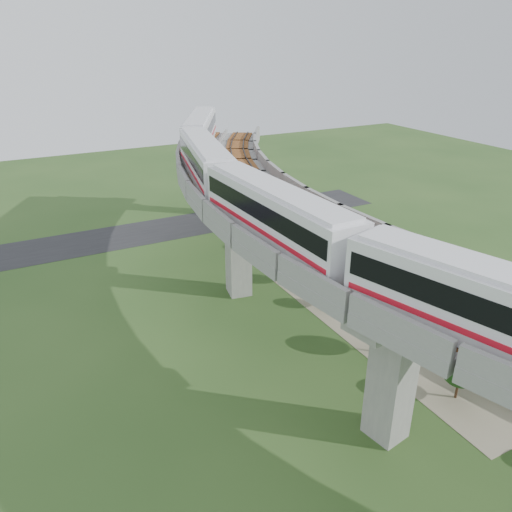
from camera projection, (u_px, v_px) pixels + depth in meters
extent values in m
plane|color=#2B4B1E|center=(286.00, 351.00, 39.11)|extent=(160.00, 160.00, 0.00)
cube|color=gray|center=(436.00, 319.00, 43.39)|extent=(18.00, 26.00, 0.04)
cube|color=#232326|center=(166.00, 229.00, 63.36)|extent=(60.00, 8.00, 0.03)
cube|color=#99968E|center=(224.00, 184.00, 66.95)|extent=(2.86, 2.93, 8.40)
cube|color=#99968E|center=(223.00, 148.00, 64.99)|extent=(7.21, 5.74, 1.20)
cube|color=#99968E|center=(238.00, 252.00, 46.20)|extent=(2.35, 2.51, 8.40)
cube|color=#99968E|center=(238.00, 203.00, 44.23)|extent=(7.31, 3.58, 1.20)
cube|color=#99968E|center=(392.00, 378.00, 29.35)|extent=(2.35, 2.51, 8.40)
cube|color=#99968E|center=(401.00, 308.00, 27.38)|extent=(7.31, 3.58, 1.20)
cube|color=gray|center=(219.00, 151.00, 59.09)|extent=(16.42, 20.91, 0.80)
cube|color=gray|center=(182.00, 143.00, 58.63)|extent=(8.66, 17.08, 1.00)
cube|color=gray|center=(255.00, 143.00, 58.81)|extent=(8.66, 17.08, 1.00)
cube|color=brown|center=(200.00, 147.00, 58.85)|extent=(10.68, 18.08, 0.12)
cube|color=black|center=(200.00, 146.00, 58.80)|extent=(9.69, 17.59, 0.12)
cube|color=brown|center=(237.00, 147.00, 58.95)|extent=(10.68, 18.08, 0.12)
cube|color=black|center=(237.00, 146.00, 58.90)|extent=(9.69, 17.59, 0.12)
cube|color=gray|center=(242.00, 196.00, 42.69)|extent=(11.77, 20.03, 0.80)
cube|color=gray|center=(192.00, 191.00, 41.06)|extent=(3.22, 18.71, 1.00)
cube|color=gray|center=(288.00, 182.00, 43.59)|extent=(3.22, 18.71, 1.00)
cube|color=brown|center=(217.00, 193.00, 41.85)|extent=(5.44, 19.05, 0.12)
cube|color=black|center=(217.00, 192.00, 41.81)|extent=(4.35, 18.88, 0.12)
cube|color=brown|center=(266.00, 189.00, 43.15)|extent=(5.44, 19.05, 0.12)
cube|color=black|center=(266.00, 187.00, 43.10)|extent=(4.35, 18.88, 0.12)
cube|color=gray|center=(385.00, 283.00, 27.93)|extent=(11.77, 20.03, 0.80)
cube|color=gray|center=(330.00, 290.00, 25.23)|extent=(3.22, 18.71, 1.00)
cube|color=gray|center=(434.00, 250.00, 29.88)|extent=(3.22, 18.71, 1.00)
cube|color=brown|center=(358.00, 286.00, 26.55)|extent=(5.44, 19.05, 0.12)
cube|color=black|center=(358.00, 284.00, 26.50)|extent=(4.35, 18.88, 0.12)
cube|color=brown|center=(411.00, 265.00, 28.93)|extent=(5.44, 19.05, 0.12)
cube|color=black|center=(411.00, 263.00, 28.88)|extent=(4.35, 18.88, 0.12)
cube|color=red|center=(510.00, 332.00, 20.60)|extent=(6.63, 14.60, 0.30)
cube|color=black|center=(507.00, 346.00, 20.89)|extent=(5.35, 12.78, 0.28)
cube|color=silver|center=(276.00, 214.00, 31.72)|extent=(3.13, 15.07, 3.20)
cube|color=silver|center=(277.00, 188.00, 31.02)|extent=(2.57, 14.31, 0.22)
cube|color=black|center=(276.00, 207.00, 31.54)|extent=(3.18, 14.47, 1.15)
cube|color=red|center=(276.00, 225.00, 32.03)|extent=(3.18, 14.47, 0.30)
cube|color=black|center=(276.00, 235.00, 32.32)|extent=(2.27, 12.80, 0.28)
cube|color=silver|center=(205.00, 161.00, 44.88)|extent=(5.93, 15.23, 3.20)
cube|color=silver|center=(205.00, 142.00, 44.18)|extent=(5.24, 14.38, 0.22)
cube|color=black|center=(205.00, 156.00, 44.69)|extent=(5.86, 14.65, 1.15)
cube|color=red|center=(206.00, 169.00, 45.19)|extent=(5.86, 14.65, 0.30)
cube|color=black|center=(206.00, 177.00, 45.48)|extent=(4.66, 12.86, 0.28)
cube|color=silver|center=(200.00, 130.00, 58.95)|extent=(9.23, 14.58, 3.20)
cube|color=silver|center=(199.00, 116.00, 58.25)|extent=(8.41, 13.67, 0.22)
cube|color=black|center=(200.00, 126.00, 58.76)|extent=(9.01, 14.08, 1.15)
cube|color=red|center=(200.00, 137.00, 59.25)|extent=(9.01, 14.08, 0.30)
cube|color=black|center=(201.00, 143.00, 59.54)|extent=(7.50, 12.22, 0.28)
cylinder|color=#2D382D|center=(292.00, 235.00, 59.58)|extent=(0.08, 0.08, 1.50)
cube|color=#2D382D|center=(296.00, 242.00, 57.34)|extent=(1.69, 4.77, 1.40)
cylinder|color=#2D382D|center=(301.00, 251.00, 55.11)|extent=(0.08, 0.08, 1.50)
cube|color=#2D382D|center=(308.00, 260.00, 52.91)|extent=(1.23, 4.91, 1.40)
cylinder|color=#2D382D|center=(317.00, 270.00, 50.74)|extent=(0.08, 0.08, 1.50)
cube|color=#2D382D|center=(327.00, 280.00, 48.59)|extent=(0.75, 4.99, 1.40)
cylinder|color=#2D382D|center=(340.00, 291.00, 46.48)|extent=(0.08, 0.08, 1.50)
cube|color=#2D382D|center=(355.00, 303.00, 44.41)|extent=(0.27, 5.04, 1.40)
cylinder|color=#2D382D|center=(372.00, 316.00, 42.39)|extent=(0.08, 0.08, 1.50)
cube|color=#2D382D|center=(393.00, 330.00, 40.42)|extent=(0.27, 5.04, 1.40)
cylinder|color=#2D382D|center=(416.00, 345.00, 38.50)|extent=(0.08, 0.08, 1.50)
cube|color=#2D382D|center=(443.00, 361.00, 36.64)|extent=(0.75, 4.99, 1.40)
cylinder|color=#2D382D|center=(474.00, 378.00, 34.84)|extent=(0.08, 0.08, 1.50)
cube|color=#2D382D|center=(510.00, 396.00, 33.11)|extent=(1.23, 4.91, 1.40)
cylinder|color=#382314|center=(277.00, 233.00, 60.54)|extent=(0.18, 0.18, 1.15)
ellipsoid|color=#1A3912|center=(277.00, 223.00, 60.00)|extent=(2.48, 2.48, 2.11)
cylinder|color=#382314|center=(275.00, 245.00, 56.73)|extent=(0.18, 0.18, 1.34)
ellipsoid|color=#1A3912|center=(275.00, 234.00, 56.17)|extent=(2.33, 2.33, 1.98)
cylinder|color=#382314|center=(298.00, 276.00, 49.38)|extent=(0.18, 0.18, 1.61)
ellipsoid|color=#1A3912|center=(298.00, 262.00, 48.79)|extent=(2.12, 2.12, 1.80)
cylinder|color=#382314|center=(324.00, 302.00, 45.23)|extent=(0.18, 0.18, 0.95)
ellipsoid|color=#1A3912|center=(324.00, 292.00, 44.81)|extent=(1.83, 1.83, 1.55)
cylinder|color=#382314|center=(382.00, 343.00, 38.54)|extent=(0.18, 0.18, 1.74)
ellipsoid|color=#1A3912|center=(385.00, 325.00, 37.85)|extent=(2.67, 2.67, 2.27)
cylinder|color=#382314|center=(457.00, 389.00, 33.76)|extent=(0.18, 0.18, 1.47)
ellipsoid|color=#1A3912|center=(461.00, 371.00, 33.16)|extent=(2.45, 2.45, 2.08)
imported|color=silver|center=(423.00, 329.00, 40.63)|extent=(3.84, 3.95, 1.34)
imported|color=#B71F10|center=(433.00, 295.00, 46.00)|extent=(3.64, 3.53, 1.24)
imported|color=black|center=(352.00, 269.00, 51.07)|extent=(4.62, 2.30, 1.29)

